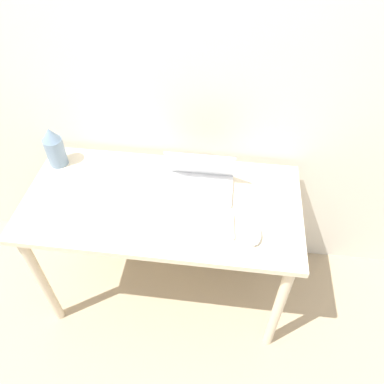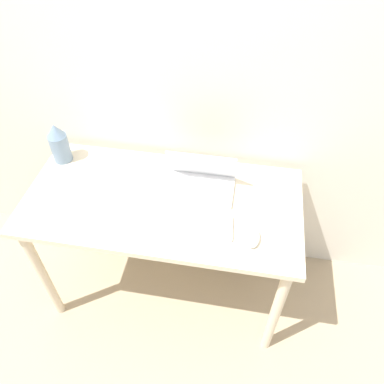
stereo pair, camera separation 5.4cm
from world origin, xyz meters
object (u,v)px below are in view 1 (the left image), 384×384
object	(u,v)px
keyboard	(185,225)
vase	(54,147)
laptop	(199,180)
mouse	(254,235)

from	to	relation	value
keyboard	vase	distance (m)	0.78
laptop	mouse	world-z (taller)	laptop
laptop	vase	size ratio (longest dim) A/B	1.49
laptop	mouse	xyz separation A→B (m)	(0.27, -0.28, -0.03)
keyboard	mouse	world-z (taller)	mouse
laptop	vase	xyz separation A→B (m)	(-0.74, 0.08, 0.06)
mouse	vase	world-z (taller)	vase
laptop	vase	bearing A→B (deg)	173.62
keyboard	laptop	bearing A→B (deg)	82.08
keyboard	vase	world-z (taller)	vase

